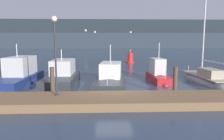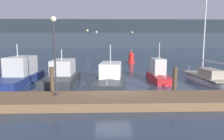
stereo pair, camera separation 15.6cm
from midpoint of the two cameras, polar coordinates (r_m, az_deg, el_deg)
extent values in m
plane|color=#2D3D51|center=(14.76, 0.69, -6.21)|extent=(400.00, 400.00, 0.00)
cube|color=brown|center=(12.36, 1.21, -7.95)|extent=(32.31, 2.80, 0.45)
cylinder|color=#4C3D2D|center=(14.15, -15.08, -3.12)|extent=(0.28, 0.28, 1.92)
cylinder|color=#4C3D2D|center=(14.51, 16.37, -2.94)|extent=(0.28, 0.28, 1.90)
ellipsoid|color=navy|center=(20.03, -23.07, -3.09)|extent=(2.88, 7.53, 1.15)
cube|color=navy|center=(19.98, -23.12, -2.23)|extent=(2.64, 6.78, 0.61)
cube|color=silver|center=(20.51, -22.46, 1.10)|extent=(1.88, 3.34, 1.55)
cube|color=black|center=(21.85, -20.99, 2.17)|extent=(1.56, 0.35, 0.69)
cylinder|color=silver|center=(19.86, -23.32, 4.69)|extent=(0.07, 0.07, 1.10)
ellipsoid|color=#2D3338|center=(18.00, -12.65, -3.83)|extent=(2.43, 6.72, 1.19)
cube|color=#2D3338|center=(17.92, -12.69, -2.56)|extent=(2.24, 6.05, 0.81)
cube|color=silver|center=(18.43, -12.39, 0.84)|extent=(1.65, 2.96, 1.16)
cube|color=black|center=(19.72, -11.70, 1.83)|extent=(1.45, 0.24, 0.52)
cylinder|color=silver|center=(17.81, -12.81, 3.87)|extent=(0.07, 0.07, 0.87)
cylinder|color=silver|center=(15.08, -14.79, -1.85)|extent=(0.04, 0.04, 0.60)
ellipsoid|color=#2D3338|center=(17.52, -0.20, -3.95)|extent=(3.09, 6.99, 1.32)
cube|color=#2D3338|center=(17.46, -0.20, -3.05)|extent=(2.83, 6.29, 0.56)
cube|color=silver|center=(17.99, -0.04, 0.09)|extent=(1.93, 3.14, 1.18)
cube|color=black|center=(19.31, 0.26, 1.15)|extent=(1.45, 0.39, 0.53)
cylinder|color=silver|center=(17.32, -0.17, 4.17)|extent=(0.07, 0.07, 1.46)
cylinder|color=silver|center=(14.57, -1.06, -2.92)|extent=(0.04, 0.04, 0.60)
ellipsoid|color=red|center=(19.53, 12.31, -2.90)|extent=(1.59, 4.62, 1.35)
cube|color=red|center=(19.47, 12.34, -2.07)|extent=(1.46, 4.16, 0.58)
cube|color=silver|center=(19.77, 12.06, 0.96)|extent=(1.05, 2.04, 1.39)
cube|color=black|center=(20.63, 11.40, 1.85)|extent=(0.89, 0.29, 0.62)
cylinder|color=silver|center=(19.30, 12.47, 4.91)|extent=(0.07, 0.07, 1.38)
cylinder|color=silver|center=(17.56, 14.10, -1.26)|extent=(0.04, 0.04, 0.60)
ellipsoid|color=gray|center=(20.35, 23.30, -2.94)|extent=(2.19, 7.12, 1.37)
cube|color=#A39984|center=(20.26, 23.39, -1.42)|extent=(1.84, 5.98, 0.08)
cube|color=#A39984|center=(19.47, 24.61, -0.74)|extent=(1.22, 2.30, 0.66)
cylinder|color=silver|center=(20.54, 23.24, 9.58)|extent=(0.12, 0.12, 7.76)
cylinder|color=silver|center=(19.19, 25.07, 1.94)|extent=(0.25, 3.22, 0.09)
cylinder|color=silver|center=(23.09, 19.66, 0.47)|extent=(0.04, 0.04, 0.50)
cylinder|color=red|center=(34.60, 5.17, 2.04)|extent=(1.23, 1.23, 0.16)
cylinder|color=red|center=(34.54, 5.19, 3.21)|extent=(0.82, 0.82, 1.26)
cone|color=red|center=(34.48, 5.21, 4.67)|extent=(0.58, 0.58, 0.50)
sphere|color=#F9EAB7|center=(34.46, 5.21, 5.17)|extent=(0.16, 0.16, 0.16)
cylinder|color=#2D2D33|center=(12.99, -14.04, -6.24)|extent=(0.24, 0.24, 0.06)
cylinder|color=#2D2D33|center=(12.65, -14.35, 2.90)|extent=(0.10, 0.10, 4.08)
sphere|color=#F9EAB7|center=(12.66, -14.70, 12.77)|extent=(0.32, 0.32, 0.32)
cube|color=#232B33|center=(105.59, -1.57, 9.36)|extent=(240.00, 16.00, 12.56)
cube|color=#2C363F|center=(96.19, 4.74, 7.66)|extent=(144.00, 10.00, 6.45)
cube|color=#F4DB8C|center=(110.09, 26.02, 8.08)|extent=(0.80, 0.10, 0.80)
cube|color=#F4DB8C|center=(99.02, -11.93, 6.31)|extent=(0.80, 0.10, 0.80)
cube|color=#F4DB8C|center=(97.99, -7.63, 6.95)|extent=(0.80, 0.10, 0.80)
cube|color=#F4DB8C|center=(98.33, 5.40, 9.75)|extent=(0.80, 0.10, 0.80)
cube|color=#F4DB8C|center=(103.07, 17.11, 6.63)|extent=(0.80, 0.10, 0.80)
cube|color=#F4DB8C|center=(97.62, -3.98, 9.86)|extent=(0.80, 0.10, 0.80)
cube|color=#F4DB8C|center=(97.87, -6.38, 10.25)|extent=(0.80, 0.10, 0.80)
camera|label=1|loc=(0.08, -89.74, 0.04)|focal=35.00mm
camera|label=2|loc=(0.08, 90.26, -0.04)|focal=35.00mm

